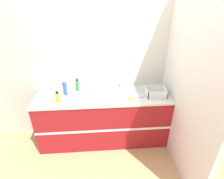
% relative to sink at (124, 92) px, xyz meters
% --- Properties ---
extents(ground_plane, '(12.00, 12.00, 0.00)m').
position_rel_sink_xyz_m(ground_plane, '(-0.35, -0.38, -0.91)').
color(ground_plane, tan).
extents(wall_back, '(4.52, 0.06, 2.60)m').
position_rel_sink_xyz_m(wall_back, '(-0.35, 0.26, 0.39)').
color(wall_back, beige).
rests_on(wall_back, ground_plane).
extents(wall_right, '(0.06, 2.60, 2.60)m').
position_rel_sink_xyz_m(wall_right, '(0.74, -0.07, 0.39)').
color(wall_right, silver).
rests_on(wall_right, ground_plane).
extents(counter_cabinet, '(2.14, 0.63, 0.89)m').
position_rel_sink_xyz_m(counter_cabinet, '(-0.35, -0.07, -0.46)').
color(counter_cabinet, maroon).
rests_on(counter_cabinet, ground_plane).
extents(sink, '(0.56, 0.36, 0.24)m').
position_rel_sink_xyz_m(sink, '(0.00, 0.00, 0.00)').
color(sink, silver).
rests_on(sink, counter_cabinet).
extents(paper_towel_roll, '(0.12, 0.12, 0.23)m').
position_rel_sink_xyz_m(paper_towel_roll, '(-0.43, -0.02, 0.10)').
color(paper_towel_roll, '#4C4C51').
rests_on(paper_towel_roll, counter_cabinet).
extents(dish_rack, '(0.31, 0.26, 0.12)m').
position_rel_sink_xyz_m(dish_rack, '(0.47, -0.13, 0.03)').
color(dish_rack, white).
rests_on(dish_rack, counter_cabinet).
extents(bottle_green, '(0.06, 0.06, 0.22)m').
position_rel_sink_xyz_m(bottle_green, '(-0.76, 0.13, 0.08)').
color(bottle_green, '#2D8C3D').
rests_on(bottle_green, counter_cabinet).
extents(bottle_blue, '(0.06, 0.06, 0.28)m').
position_rel_sink_xyz_m(bottle_blue, '(-0.95, 0.00, 0.11)').
color(bottle_blue, '#2D56B7').
rests_on(bottle_blue, counter_cabinet).
extents(bottle_yellow, '(0.07, 0.07, 0.18)m').
position_rel_sink_xyz_m(bottle_yellow, '(-1.02, -0.22, 0.06)').
color(bottle_yellow, yellow).
rests_on(bottle_yellow, counter_cabinet).
extents(sponge, '(0.09, 0.06, 0.02)m').
position_rel_sink_xyz_m(sponge, '(0.07, -0.22, -0.00)').
color(sponge, yellow).
rests_on(sponge, counter_cabinet).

